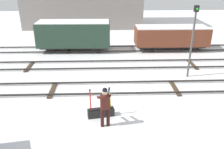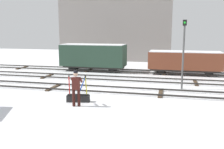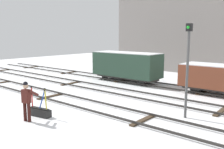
% 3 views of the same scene
% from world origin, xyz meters
% --- Properties ---
extents(ground_plane, '(60.00, 60.00, 0.00)m').
position_xyz_m(ground_plane, '(0.00, 0.00, 0.00)').
color(ground_plane, white).
extents(track_main_line, '(44.00, 1.94, 0.18)m').
position_xyz_m(track_main_line, '(0.00, 0.00, 0.11)').
color(track_main_line, '#2D2B28').
rests_on(track_main_line, ground_plane).
extents(track_siding_near, '(44.00, 1.94, 0.18)m').
position_xyz_m(track_siding_near, '(0.00, 3.70, 0.11)').
color(track_siding_near, '#2D2B28').
rests_on(track_siding_near, ground_plane).
extents(track_siding_far, '(44.00, 1.94, 0.18)m').
position_xyz_m(track_siding_far, '(0.00, 7.45, 0.11)').
color(track_siding_far, '#2D2B28').
rests_on(track_siding_far, ground_plane).
extents(switch_lever_frame, '(1.29, 0.59, 1.45)m').
position_xyz_m(switch_lever_frame, '(-0.73, -2.69, 0.25)').
color(switch_lever_frame, black).
rests_on(switch_lever_frame, ground_plane).
extents(rail_worker, '(0.63, 0.72, 1.86)m').
position_xyz_m(rail_worker, '(-0.55, -3.45, 1.07)').
color(rail_worker, '#351511').
rests_on(rail_worker, ground_plane).
extents(signal_post, '(0.24, 0.32, 4.45)m').
position_xyz_m(signal_post, '(4.81, 1.67, 2.68)').
color(signal_post, '#4C4C4C').
rests_on(signal_post, ground_plane).
extents(apartment_building, '(14.17, 6.72, 9.57)m').
position_xyz_m(apartment_building, '(-2.95, 18.35, 4.79)').
color(apartment_building, gray).
rests_on(apartment_building, ground_plane).
extents(freight_car_near_switch, '(6.01, 2.23, 2.50)m').
position_xyz_m(freight_car_near_switch, '(-3.03, 7.45, 1.43)').
color(freight_car_near_switch, '#2D2B28').
rests_on(freight_car_near_switch, ground_plane).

